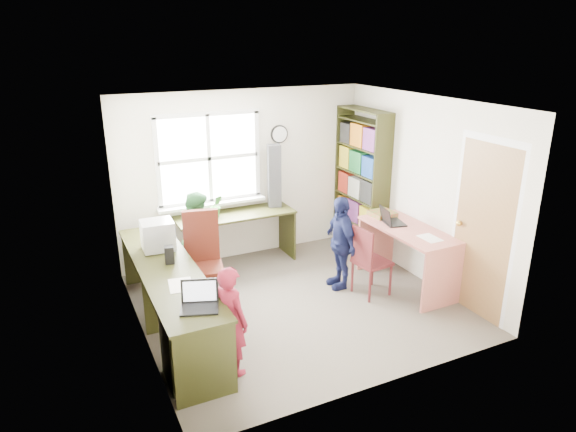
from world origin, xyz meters
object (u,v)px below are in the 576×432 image
at_px(right_desk, 408,244).
at_px(laptop_right, 390,220).
at_px(bookshelf, 361,184).
at_px(person_red, 231,320).
at_px(potted_plant, 217,206).
at_px(person_green, 200,240).
at_px(swivel_chair, 204,266).
at_px(cd_tower, 274,176).
at_px(l_desk, 197,304).
at_px(laptop_left, 200,301).
at_px(person_navy, 340,242).
at_px(crt_monitor, 158,235).
at_px(wooden_chair, 368,259).

distance_m(right_desk, laptop_right, 0.38).
xyz_separation_m(bookshelf, person_red, (-2.79, -2.08, -0.45)).
relative_size(potted_plant, person_green, 0.25).
height_order(swivel_chair, person_red, swivel_chair).
distance_m(swivel_chair, laptop_right, 2.43).
distance_m(laptop_right, cd_tower, 1.76).
height_order(l_desk, person_green, person_green).
height_order(swivel_chair, laptop_left, swivel_chair).
distance_m(right_desk, person_green, 2.64).
xyz_separation_m(potted_plant, person_navy, (1.22, -1.21, -0.30)).
bearing_deg(person_red, laptop_right, -90.93).
bearing_deg(potted_plant, laptop_left, -111.85).
distance_m(right_desk, person_navy, 0.86).
bearing_deg(l_desk, laptop_left, -101.54).
height_order(bookshelf, cd_tower, bookshelf).
height_order(crt_monitor, potted_plant, crt_monitor).
relative_size(l_desk, swivel_chair, 2.57).
xyz_separation_m(person_green, person_navy, (1.59, -0.81, -0.02)).
relative_size(wooden_chair, person_red, 0.82).
bearing_deg(potted_plant, bookshelf, -5.91).
bearing_deg(swivel_chair, crt_monitor, 179.51).
height_order(cd_tower, person_navy, cd_tower).
height_order(swivel_chair, person_navy, person_navy).
bearing_deg(l_desk, person_navy, 13.42).
bearing_deg(right_desk, cd_tower, 123.21).
bearing_deg(right_desk, laptop_right, 112.11).
distance_m(cd_tower, potted_plant, 0.94).
xyz_separation_m(potted_plant, person_red, (-0.63, -2.31, -0.36)).
relative_size(wooden_chair, cd_tower, 1.00).
relative_size(l_desk, bookshelf, 1.40).
bearing_deg(person_red, laptop_left, 62.19).
bearing_deg(potted_plant, person_green, -132.08).
xyz_separation_m(right_desk, potted_plant, (-2.00, 1.57, 0.33)).
bearing_deg(bookshelf, l_desk, -153.57).
bearing_deg(swivel_chair, cd_tower, 47.15).
distance_m(l_desk, person_navy, 2.08).
height_order(laptop_left, person_red, person_red).
bearing_deg(laptop_left, potted_plant, 87.70).
height_order(swivel_chair, person_green, person_green).
distance_m(right_desk, swivel_chair, 2.57).
xyz_separation_m(right_desk, cd_tower, (-1.11, 1.65, 0.63)).
distance_m(laptop_right, person_green, 2.45).
xyz_separation_m(right_desk, crt_monitor, (-2.96, 0.77, 0.36)).
relative_size(cd_tower, person_red, 0.82).
relative_size(l_desk, laptop_left, 7.17).
height_order(swivel_chair, potted_plant, swivel_chair).
height_order(swivel_chair, laptop_right, swivel_chair).
distance_m(laptop_left, person_green, 1.96).
xyz_separation_m(laptop_left, potted_plant, (0.91, 2.28, 0.10)).
relative_size(laptop_left, potted_plant, 1.33).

